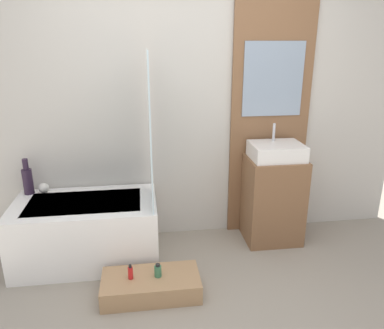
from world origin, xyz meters
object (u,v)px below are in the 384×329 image
wooden_step_bench (151,285)px  vase_round_light (44,188)px  bottle_soap_primary (131,272)px  sink (276,151)px  vase_tall_dark (28,180)px  bottle_soap_secondary (158,271)px  bathtub (87,230)px

wooden_step_bench → vase_round_light: size_ratio=7.99×
bottle_soap_primary → sink: bearing=27.5°
vase_tall_dark → bottle_soap_secondary: 1.43m
sink → bottle_soap_secondary: 1.47m
sink → bottle_soap_primary: 1.63m
wooden_step_bench → bottle_soap_primary: size_ratio=6.32×
bottle_soap_primary → vase_tall_dark: bearing=136.9°
bathtub → bottle_soap_secondary: bathtub is taller
vase_tall_dark → bottle_soap_secondary: (1.08, -0.82, -0.47)m
bottle_soap_primary → bottle_soap_secondary: bottle_soap_primary is taller
bottle_soap_secondary → vase_round_light: bearing=139.3°
wooden_step_bench → bottle_soap_secondary: 0.14m
bathtub → vase_round_light: (-0.38, 0.25, 0.31)m
vase_tall_dark → wooden_step_bench: bearing=-38.7°
wooden_step_bench → vase_round_light: vase_round_light is taller
vase_tall_dark → bottle_soap_primary: bearing=-43.1°
vase_round_light → bottle_soap_primary: (0.75, -0.82, -0.38)m
bathtub → vase_round_light: 0.55m
bathtub → wooden_step_bench: size_ratio=1.63×
vase_tall_dark → bottle_soap_secondary: bearing=-37.3°
wooden_step_bench → sink: size_ratio=1.59×
vase_tall_dark → vase_round_light: size_ratio=3.49×
sink → wooden_step_bench: bearing=-149.7°
bathtub → bottle_soap_secondary: bearing=-44.7°
bathtub → vase_round_light: vase_round_light is taller
vase_tall_dark → vase_round_light: vase_tall_dark is taller
sink → vase_tall_dark: 2.21m
bathtub → wooden_step_bench: bearing=-47.6°
vase_round_light → bathtub: bearing=-33.4°
vase_round_light → bottle_soap_secondary: bearing=-40.7°
bottle_soap_primary → vase_round_light: bearing=132.6°
wooden_step_bench → bottle_soap_primary: 0.19m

